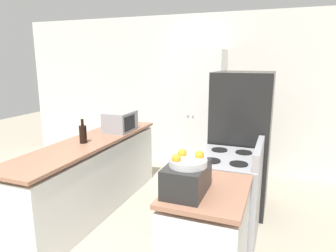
% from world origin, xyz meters
% --- Properties ---
extents(wall_back, '(7.00, 0.06, 2.60)m').
position_xyz_m(wall_back, '(0.00, 3.38, 1.30)').
color(wall_back, silver).
rests_on(wall_back, ground_plane).
extents(counter_left, '(0.60, 2.48, 0.91)m').
position_xyz_m(counter_left, '(-0.83, 1.34, 0.44)').
color(counter_left, silver).
rests_on(counter_left, ground_plane).
extents(counter_right, '(0.60, 0.80, 0.91)m').
position_xyz_m(counter_right, '(0.83, 0.50, 0.44)').
color(counter_right, silver).
rests_on(counter_right, ground_plane).
extents(pantry_cabinet, '(0.91, 0.50, 2.02)m').
position_xyz_m(pantry_cabinet, '(-0.01, 3.10, 1.01)').
color(pantry_cabinet, white).
rests_on(pantry_cabinet, ground_plane).
extents(stove, '(0.66, 0.79, 1.07)m').
position_xyz_m(stove, '(0.85, 1.31, 0.46)').
color(stove, '#9E9EA3').
rests_on(stove, ground_plane).
extents(refrigerator, '(0.71, 0.74, 1.72)m').
position_xyz_m(refrigerator, '(0.88, 2.11, 0.86)').
color(refrigerator, black).
rests_on(refrigerator, ground_plane).
extents(microwave, '(0.33, 0.44, 0.27)m').
position_xyz_m(microwave, '(-0.72, 1.91, 1.04)').
color(microwave, '#939399').
rests_on(microwave, counter_left).
extents(wine_bottle, '(0.09, 0.09, 0.29)m').
position_xyz_m(wine_bottle, '(-0.83, 1.23, 1.02)').
color(wine_bottle, black).
rests_on(wine_bottle, counter_left).
extents(toaster_oven, '(0.29, 0.41, 0.21)m').
position_xyz_m(toaster_oven, '(0.70, 0.38, 1.02)').
color(toaster_oven, black).
rests_on(toaster_oven, counter_right).
extents(fruit_bowl, '(0.28, 0.28, 0.10)m').
position_xyz_m(fruit_bowl, '(0.71, 0.36, 1.16)').
color(fruit_bowl, silver).
rests_on(fruit_bowl, toaster_oven).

